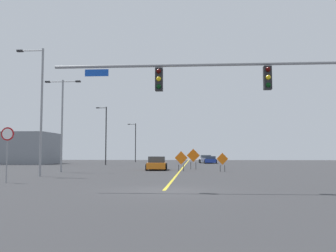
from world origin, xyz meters
The scene contains 15 objects.
ground centered at (0.00, 0.00, 0.00)m, with size 150.51×150.51×0.00m, color #38383A.
road_centre_stripe centered at (0.00, 41.81, 0.00)m, with size 0.16×83.61×0.01m.
traffic_signal_assembly centered at (4.29, -0.01, 4.66)m, with size 14.65×0.44×6.21m.
stop_sign centered at (-9.25, 3.79, 2.20)m, with size 0.76×0.07×3.14m.
street_lamp_far_right centered at (-9.83, 52.79, 4.02)m, with size 1.58×0.24×7.28m.
street_lamp_far_left centered at (-11.34, 35.63, 4.55)m, with size 1.55×0.24×8.32m.
street_lamp_near_left centered at (-9.83, 9.44, 5.11)m, with size 2.05×0.24×9.33m.
street_lamp_mid_right centered at (-10.41, 15.62, 4.84)m, with size 3.24×0.24×8.23m.
construction_sign_median_near centered at (0.12, 18.14, 1.15)m, with size 1.22×0.34×1.85m.
construction_sign_right_lane centered at (3.89, 17.49, 1.06)m, with size 1.06×0.28×1.70m.
construction_sign_right_shoulder centered at (1.24, 21.83, 1.34)m, with size 1.35×0.14×2.12m.
car_blue_passing centered at (4.00, 44.88, 0.58)m, with size 2.18×4.10×1.19m.
car_orange_approaching centered at (-2.39, 20.33, 0.61)m, with size 2.22×4.25×1.34m.
car_white_mid centered at (3.25, 48.01, 0.65)m, with size 2.28×4.09×1.35m.
roadside_building_west centered at (-24.84, 40.13, 2.43)m, with size 8.12×8.68×4.87m.
Camera 1 is at (1.36, -16.60, 1.66)m, focal length 39.75 mm.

